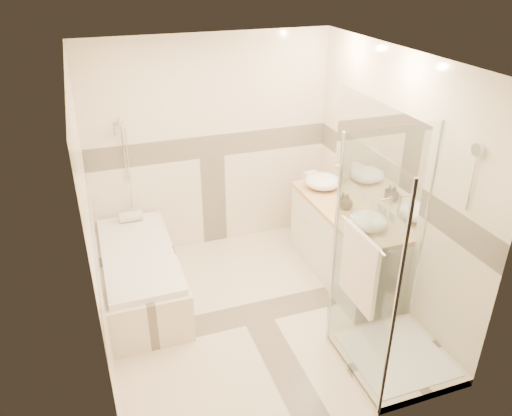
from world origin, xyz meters
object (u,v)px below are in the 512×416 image
object	(u,v)px
vessel_sink_near	(323,181)
amenity_bottle_a	(343,199)
shower_enclosure	(385,314)
amenity_bottle_b	(347,202)
vessel_sink_far	(368,221)
bathtub	(140,272)
vanity	(344,243)

from	to	relation	value
vessel_sink_near	amenity_bottle_a	bearing A→B (deg)	-90.00
shower_enclosure	amenity_bottle_b	bearing A→B (deg)	77.70
vessel_sink_far	amenity_bottle_b	bearing A→B (deg)	90.00
bathtub	amenity_bottle_a	bearing A→B (deg)	-7.55
vessel_sink_far	amenity_bottle_b	size ratio (longest dim) A/B	2.22
shower_enclosure	amenity_bottle_a	bearing A→B (deg)	78.48
vessel_sink_far	amenity_bottle_a	xyz separation A→B (m)	(0.00, 0.51, 0.00)
shower_enclosure	vessel_sink_far	size ratio (longest dim) A/B	5.42
bathtub	shower_enclosure	bearing A→B (deg)	-41.10
amenity_bottle_a	vanity	bearing A→B (deg)	-73.58
shower_enclosure	vessel_sink_near	bearing A→B (deg)	81.43
vessel_sink_far	amenity_bottle_b	xyz separation A→B (m)	(0.00, 0.42, 0.01)
bathtub	vessel_sink_near	size ratio (longest dim) A/B	4.21
vanity	shower_enclosure	size ratio (longest dim) A/B	0.79
amenity_bottle_a	amenity_bottle_b	size ratio (longest dim) A/B	0.90
vessel_sink_far	amenity_bottle_a	bearing A→B (deg)	90.00
shower_enclosure	amenity_bottle_b	size ratio (longest dim) A/B	12.03
shower_enclosure	vanity	bearing A→B (deg)	77.03
shower_enclosure	amenity_bottle_b	xyz separation A→B (m)	(0.27, 1.25, 0.43)
amenity_bottle_b	shower_enclosure	bearing A→B (deg)	-102.30
amenity_bottle_b	bathtub	bearing A→B (deg)	170.17
amenity_bottle_a	vessel_sink_near	bearing A→B (deg)	90.00
vessel_sink_near	vessel_sink_far	size ratio (longest dim) A/B	1.07
vanity	shower_enclosure	xyz separation A→B (m)	(-0.29, -1.27, 0.08)
vessel_sink_far	bathtub	bearing A→B (deg)	159.68
vanity	vessel_sink_near	bearing A→B (deg)	92.12
shower_enclosure	amenity_bottle_b	distance (m)	1.35
amenity_bottle_a	amenity_bottle_b	distance (m)	0.09
bathtub	amenity_bottle_a	distance (m)	2.24
shower_enclosure	vessel_sink_far	world-z (taller)	shower_enclosure
vanity	amenity_bottle_b	bearing A→B (deg)	-136.18
vessel_sink_far	amenity_bottle_a	distance (m)	0.51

